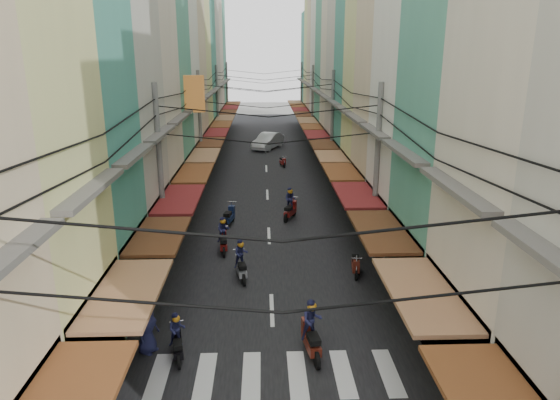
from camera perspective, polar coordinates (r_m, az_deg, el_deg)
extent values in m
plane|color=slate|center=(21.22, -1.04, -9.85)|extent=(160.00, 160.00, 0.00)
cube|color=black|center=(40.13, -1.55, 2.96)|extent=(10.00, 80.00, 0.02)
cube|color=gray|center=(40.60, -10.77, 2.86)|extent=(3.00, 80.00, 0.06)
cube|color=gray|center=(40.69, 7.65, 3.04)|extent=(3.00, 80.00, 0.06)
cube|color=silver|center=(16.37, -13.71, -19.07)|extent=(0.55, 2.40, 0.01)
cube|color=silver|center=(16.16, -8.55, -19.29)|extent=(0.55, 2.40, 0.01)
cube|color=silver|center=(16.06, -3.29, -19.35)|extent=(0.55, 2.40, 0.01)
cube|color=silver|center=(16.08, 2.00, -19.27)|extent=(0.55, 2.40, 0.01)
cube|color=silver|center=(16.23, 7.22, -19.04)|extent=(0.55, 2.40, 0.01)
cube|color=silver|center=(16.49, 12.30, -18.67)|extent=(0.55, 2.40, 0.01)
cube|color=#595651|center=(9.81, -29.10, -6.16)|extent=(0.50, 4.24, 0.15)
cube|color=black|center=(15.87, -21.99, -14.36)|extent=(1.20, 4.52, 3.20)
cube|color=#976744|center=(14.77, -17.02, -10.06)|extent=(1.80, 4.33, 0.12)
cube|color=#595651|center=(13.93, -20.63, 1.19)|extent=(0.50, 4.23, 0.15)
cube|color=teal|center=(18.89, -27.16, 15.39)|extent=(6.00, 4.30, 19.25)
cube|color=black|center=(19.67, -17.67, -7.76)|extent=(1.20, 4.13, 3.20)
cube|color=#542E18|center=(18.79, -13.62, -3.96)|extent=(1.80, 3.96, 0.12)
cube|color=#595651|center=(18.14, -16.28, 4.97)|extent=(0.50, 3.87, 0.15)
cube|color=#B3B0A4|center=(23.30, -22.49, 17.91)|extent=(6.00, 5.14, 20.93)
cube|color=black|center=(23.92, -14.75, -3.14)|extent=(1.20, 4.94, 3.20)
cube|color=maroon|center=(23.20, -11.39, 0.11)|extent=(1.80, 4.73, 0.12)
cube|color=#595651|center=(22.67, -13.45, 7.39)|extent=(0.50, 4.63, 0.15)
cube|color=beige|center=(28.10, -18.54, 14.27)|extent=(6.00, 4.95, 17.43)
cube|color=black|center=(28.62, -12.63, 0.25)|extent=(1.20, 4.75, 3.20)
cube|color=brown|center=(28.03, -9.79, 3.03)|extent=(1.80, 4.56, 0.12)
cube|color=#595651|center=(27.59, -11.45, 9.08)|extent=(0.50, 4.46, 0.15)
cube|color=#4F9A81|center=(32.92, -16.03, 13.71)|extent=(6.00, 4.99, 16.32)
cube|color=black|center=(33.35, -11.13, 2.65)|extent=(1.20, 4.80, 3.20)
cube|color=#976744|center=(32.85, -8.67, 5.06)|extent=(1.80, 4.60, 0.12)
cube|color=#595651|center=(32.47, -10.06, 10.23)|extent=(0.50, 4.50, 0.15)
cube|color=silver|center=(37.65, -14.65, 19.10)|extent=(6.00, 4.65, 22.87)
cube|color=black|center=(38.00, -10.04, 4.40)|extent=(1.20, 4.46, 3.20)
cube|color=#542E18|center=(37.55, -7.86, 6.53)|extent=(1.80, 4.27, 0.12)
cube|color=#595651|center=(37.23, -9.06, 11.06)|extent=(0.50, 4.18, 0.15)
cube|color=beige|center=(42.29, -13.13, 17.31)|extent=(6.00, 4.89, 20.58)
cube|color=black|center=(42.64, -9.18, 5.75)|extent=(1.20, 4.70, 3.20)
cube|color=maroon|center=(42.24, -7.23, 7.66)|extent=(1.80, 4.50, 0.12)
cube|color=#595651|center=(41.95, -8.29, 11.69)|extent=(0.50, 4.40, 0.15)
cube|color=#D2D283|center=(46.92, -11.94, 15.95)|extent=(6.00, 4.52, 18.44)
cube|color=black|center=(47.24, -8.50, 6.83)|extent=(1.20, 4.34, 3.20)
cube|color=brown|center=(46.88, -6.74, 8.55)|extent=(1.80, 4.16, 0.12)
cube|color=#595651|center=(46.62, -7.68, 12.18)|extent=(0.50, 4.07, 0.15)
cube|color=teal|center=(51.72, -11.09, 17.24)|extent=(6.00, 5.20, 20.63)
cube|color=black|center=(52.00, -7.93, 7.73)|extent=(1.20, 4.99, 3.20)
cube|color=#976744|center=(51.68, -6.31, 9.30)|extent=(1.80, 4.78, 0.12)
cube|color=#595651|center=(51.44, -7.16, 12.60)|extent=(0.50, 4.68, 0.15)
cube|color=#B3B0A4|center=(56.78, -10.37, 18.74)|extent=(6.00, 4.94, 23.70)
cube|color=black|center=(56.99, -7.43, 8.52)|extent=(1.20, 4.74, 3.20)
cube|color=#542E18|center=(56.70, -5.95, 9.95)|extent=(1.80, 4.55, 0.12)
cube|color=#595651|center=(56.48, -6.71, 12.96)|extent=(0.50, 4.45, 0.15)
cube|color=beige|center=(61.64, -9.65, 17.38)|extent=(6.00, 4.96, 21.12)
cube|color=black|center=(61.88, -7.01, 9.16)|extent=(1.20, 4.76, 3.20)
cube|color=maroon|center=(61.61, -5.65, 10.48)|extent=(1.80, 4.56, 0.12)
cube|color=#595651|center=(61.41, -6.35, 13.25)|extent=(0.50, 4.46, 0.15)
cube|color=#4F9A81|center=(66.60, -9.05, 16.80)|extent=(6.00, 5.04, 19.90)
cube|color=black|center=(66.82, -6.66, 9.71)|extent=(1.20, 4.84, 3.20)
cube|color=brown|center=(66.57, -5.39, 10.94)|extent=(1.80, 4.64, 0.12)
cube|color=#595651|center=(66.39, -6.03, 13.50)|extent=(0.50, 4.54, 0.15)
cube|color=#553213|center=(31.37, -9.75, 11.87)|extent=(1.20, 0.40, 2.20)
cube|color=black|center=(15.85, 20.77, -14.27)|extent=(1.20, 4.78, 3.20)
cube|color=#976744|center=(14.69, 15.84, -10.11)|extent=(1.80, 4.58, 0.12)
cube|color=#595651|center=(13.87, 19.37, 1.25)|extent=(0.50, 4.48, 0.15)
cube|color=#4F9A81|center=(19.42, 23.61, 9.60)|extent=(6.00, 5.03, 15.08)
cube|color=black|center=(20.02, 15.38, -7.12)|extent=(1.20, 4.83, 3.20)
cube|color=#542E18|center=(19.12, 11.40, -3.46)|extent=(1.80, 4.63, 0.12)
cube|color=#595651|center=(18.49, 13.89, 5.36)|extent=(0.50, 4.53, 0.15)
cube|color=silver|center=(23.90, 19.38, 19.03)|extent=(6.00, 4.79, 21.66)
cube|color=black|center=(24.42, 12.06, -2.54)|extent=(1.20, 4.60, 3.20)
cube|color=maroon|center=(23.69, 8.74, 0.59)|extent=(1.80, 4.41, 0.12)
cube|color=#595651|center=(23.19, 10.66, 7.75)|extent=(0.50, 4.31, 0.15)
cube|color=beige|center=(28.28, 15.81, 17.86)|extent=(6.00, 4.52, 20.74)
cube|color=black|center=(28.75, 9.88, 0.49)|extent=(1.20, 4.34, 3.20)
cube|color=brown|center=(28.13, 7.03, 3.20)|extent=(1.80, 4.16, 0.12)
cube|color=#595651|center=(27.71, 8.59, 9.25)|extent=(0.50, 4.07, 0.15)
cube|color=#D2D283|center=(32.51, 13.05, 11.96)|extent=(6.00, 4.12, 14.13)
cube|color=black|center=(32.85, 8.38, 2.57)|extent=(1.20, 3.96, 3.20)
cube|color=#976744|center=(32.30, 5.86, 4.98)|extent=(1.80, 3.79, 0.12)
cube|color=#595651|center=(31.94, 7.19, 10.25)|extent=(0.50, 3.71, 0.15)
cube|color=teal|center=(36.57, 11.50, 15.31)|extent=(6.00, 4.40, 17.68)
cube|color=black|center=(36.94, 7.22, 4.17)|extent=(1.20, 4.23, 3.20)
cube|color=#542E18|center=(36.46, 4.96, 6.32)|extent=(1.80, 4.05, 0.12)
cube|color=#595651|center=(36.13, 6.12, 11.01)|extent=(0.50, 3.96, 0.15)
cube|color=#B3B0A4|center=(41.02, 10.20, 18.91)|extent=(6.00, 4.64, 22.59)
cube|color=black|center=(41.31, 6.25, 5.52)|extent=(1.20, 4.45, 3.20)
cube|color=maroon|center=(40.88, 4.21, 7.45)|extent=(1.80, 4.26, 0.12)
cube|color=#595651|center=(40.59, 5.23, 11.63)|extent=(0.50, 4.17, 0.15)
cube|color=beige|center=(45.23, 8.98, 17.87)|extent=(6.00, 4.00, 21.25)
cube|color=black|center=(45.52, 5.48, 6.57)|extent=(1.20, 3.84, 3.20)
cube|color=brown|center=(45.13, 3.62, 8.32)|extent=(1.80, 3.68, 0.12)
cube|color=#595651|center=(44.87, 4.54, 12.11)|extent=(0.50, 3.60, 0.15)
cube|color=#4F9A81|center=(49.68, 8.00, 18.40)|extent=(6.00, 5.01, 22.33)
cube|color=black|center=(49.93, 4.82, 7.47)|extent=(1.20, 4.81, 3.20)
cube|color=#976744|center=(49.57, 3.12, 9.07)|extent=(1.80, 4.61, 0.12)
cube|color=#595651|center=(49.34, 3.95, 12.52)|extent=(0.50, 4.51, 0.15)
cube|color=silver|center=(54.60, 7.02, 16.88)|extent=(6.00, 5.00, 19.71)
cube|color=black|center=(54.84, 4.21, 8.30)|extent=(1.20, 4.80, 3.20)
cube|color=#542E18|center=(54.52, 2.65, 9.76)|extent=(1.80, 4.60, 0.12)
cube|color=#595651|center=(54.31, 3.40, 12.90)|extent=(0.50, 4.50, 0.15)
cube|color=beige|center=(59.21, 6.26, 15.49)|extent=(6.00, 4.32, 16.86)
cube|color=black|center=(59.43, 3.73, 8.94)|extent=(1.20, 4.15, 3.20)
cube|color=maroon|center=(59.14, 2.29, 10.29)|extent=(1.80, 3.97, 0.12)
cube|color=#595651|center=(58.94, 2.97, 13.19)|extent=(0.50, 3.89, 0.15)
cube|color=#D2D283|center=(63.49, 5.74, 16.97)|extent=(6.00, 4.33, 19.96)
cube|color=black|center=(63.70, 3.35, 9.46)|extent=(1.20, 4.16, 3.20)
cube|color=brown|center=(63.43, 2.00, 10.72)|extent=(1.80, 3.99, 0.12)
cube|color=#595651|center=(63.24, 2.63, 13.42)|extent=(0.50, 3.90, 0.15)
cube|color=teal|center=(68.09, 5.14, 14.59)|extent=(6.00, 4.88, 14.34)
cube|color=black|center=(68.26, 2.99, 9.94)|extent=(1.20, 4.68, 3.20)
cube|color=#976744|center=(68.00, 1.73, 11.12)|extent=(1.80, 4.49, 0.12)
cube|color=#595651|center=(67.82, 2.31, 13.64)|extent=(0.50, 4.39, 0.15)
cylinder|color=slate|center=(23.11, -13.49, 2.74)|extent=(0.26, 0.26, 8.20)
cylinder|color=slate|center=(23.23, 10.96, 2.97)|extent=(0.26, 0.26, 8.20)
cylinder|color=slate|center=(37.67, -9.12, 8.21)|extent=(0.26, 0.26, 8.20)
cylinder|color=slate|center=(37.75, 5.97, 8.34)|extent=(0.26, 0.26, 8.20)
cylinder|color=slate|center=(52.48, -7.17, 10.59)|extent=(0.26, 0.26, 8.20)
cylinder|color=slate|center=(52.54, 3.73, 10.69)|extent=(0.26, 0.26, 8.20)
cylinder|color=slate|center=(67.38, -6.06, 11.92)|extent=(0.26, 0.26, 8.20)
cylinder|color=slate|center=(67.42, 2.46, 12.00)|extent=(0.26, 0.26, 8.20)
imported|color=silver|center=(50.98, -1.39, 5.88)|extent=(5.98, 4.28, 1.97)
imported|color=black|center=(22.84, 18.24, -8.75)|extent=(1.65, 0.79, 1.09)
cylinder|color=black|center=(25.27, -6.34, -4.85)|extent=(0.10, 0.52, 0.52)
cylinder|color=black|center=(24.08, -6.56, -5.97)|extent=(0.10, 0.52, 0.52)
cube|color=maroon|center=(24.61, -6.46, -5.05)|extent=(0.34, 1.14, 0.28)
cube|color=black|center=(24.27, -6.52, -4.62)|extent=(0.32, 0.55, 0.18)
cube|color=maroon|center=(25.04, -6.38, -4.11)|extent=(0.30, 0.28, 0.55)
imported|color=#20224B|center=(24.57, -6.47, -4.77)|extent=(0.52, 0.37, 1.32)
sphere|color=orange|center=(24.22, -6.54, -2.59)|extent=(0.28, 0.28, 0.28)
cylinder|color=black|center=(29.88, 1.09, -1.30)|extent=(0.11, 0.55, 0.55)
cylinder|color=black|center=(28.59, 1.23, -2.14)|extent=(0.11, 0.55, 0.55)
cube|color=maroon|center=(29.18, 1.16, -1.40)|extent=(0.36, 1.21, 0.29)
cube|color=black|center=(28.84, 1.19, -0.96)|extent=(0.34, 0.58, 0.19)
cube|color=maroon|center=(29.66, 1.10, -0.61)|extent=(0.32, 0.29, 0.58)
imported|color=#20224B|center=(29.14, 1.16, -1.14)|extent=(0.55, 0.39, 1.40)
sphere|color=orange|center=(28.84, 1.17, 0.85)|extent=(0.29, 0.29, 0.29)
cylinder|color=black|center=(22.40, -4.37, -7.68)|extent=(0.10, 0.52, 0.52)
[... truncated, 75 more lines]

